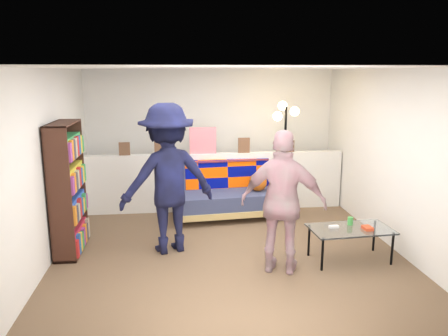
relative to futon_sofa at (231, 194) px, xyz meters
name	(u,v)px	position (x,y,z in m)	size (l,w,h in m)	color
ground	(227,250)	(-0.24, -1.45, -0.38)	(5.00, 5.00, 0.00)	brown
room_shell	(223,123)	(-0.24, -0.98, 1.29)	(4.60, 5.05, 2.45)	silver
half_wall_ledge	(215,182)	(-0.24, 0.35, 0.12)	(4.45, 0.15, 1.00)	silver
ledge_decor	(201,143)	(-0.47, 0.33, 0.80)	(2.97, 0.02, 0.45)	brown
futon_sofa	(231,194)	(0.00, 0.00, 0.00)	(1.95, 1.06, 0.81)	tan
bookshelf	(68,193)	(-2.32, -1.22, 0.43)	(0.29, 0.86, 1.73)	#321810
coffee_table	(351,230)	(1.27, -1.93, 0.02)	(1.05, 0.62, 0.53)	black
floor_lamp	(285,135)	(0.89, 0.05, 0.96)	(0.44, 0.37, 1.88)	black
person_left	(168,179)	(-1.01, -1.33, 0.61)	(1.27, 0.73, 1.97)	black
person_right	(283,203)	(0.33, -2.14, 0.48)	(1.00, 0.42, 1.71)	pink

